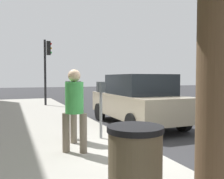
% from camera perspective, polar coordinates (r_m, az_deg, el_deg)
% --- Properties ---
extents(ground_plane, '(80.00, 80.00, 0.00)m').
position_cam_1_polar(ground_plane, '(5.55, 8.19, -14.64)').
color(ground_plane, '#2B2B2D').
rests_on(ground_plane, ground).
extents(parking_meter, '(0.36, 0.12, 1.41)m').
position_cam_1_polar(parking_meter, '(6.09, -2.60, -1.89)').
color(parking_meter, gray).
rests_on(parking_meter, sidewalk_slab).
extents(pedestrian_at_meter, '(0.51, 0.37, 1.68)m').
position_cam_1_polar(pedestrian_at_meter, '(5.89, -8.97, -2.49)').
color(pedestrian_at_meter, '#726656').
rests_on(pedestrian_at_meter, sidewalk_slab).
extents(pedestrian_bystander, '(0.36, 0.45, 1.67)m').
position_cam_1_polar(pedestrian_bystander, '(4.97, -8.73, -3.48)').
color(pedestrian_bystander, '#726656').
rests_on(pedestrian_bystander, sidewalk_slab).
extents(parked_sedan_near, '(4.42, 2.00, 1.77)m').
position_cam_1_polar(parked_sedan_near, '(8.58, 5.92, -2.38)').
color(parked_sedan_near, gray).
rests_on(parked_sedan_near, ground_plane).
extents(traffic_signal, '(0.24, 0.44, 3.60)m').
position_cam_1_polar(traffic_signal, '(14.09, -14.89, 6.37)').
color(traffic_signal, black).
rests_on(traffic_signal, sidewalk_slab).
extents(trash_bin, '(0.59, 0.59, 1.01)m').
position_cam_1_polar(trash_bin, '(2.70, 5.37, -18.96)').
color(trash_bin, brown).
rests_on(trash_bin, sidewalk_slab).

